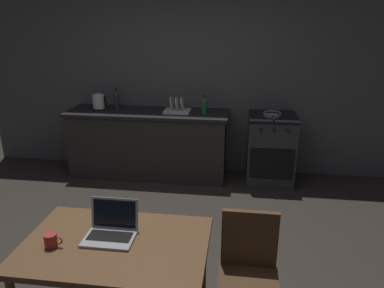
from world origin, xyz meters
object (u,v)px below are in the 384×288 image
at_px(dining_table, 116,253).
at_px(dish_rack, 177,109).
at_px(laptop, 111,230).
at_px(frying_pan, 272,114).
at_px(coffee_mug, 51,240).
at_px(bottle, 204,105).
at_px(stove_oven, 271,149).
at_px(electric_kettle, 99,102).
at_px(bottle_b, 117,99).
at_px(chair, 248,269).

xyz_separation_m(dining_table, dish_rack, (-0.07, 2.71, 0.29)).
relative_size(dining_table, laptop, 3.67).
distance_m(frying_pan, coffee_mug, 3.17).
bearing_deg(bottle, stove_oven, 3.11).
bearing_deg(dish_rack, dining_table, -88.49).
height_order(electric_kettle, dish_rack, electric_kettle).
distance_m(laptop, coffee_mug, 0.37).
height_order(bottle, dish_rack, bottle).
bearing_deg(coffee_mug, dish_rack, 83.79).
bearing_deg(bottle_b, frying_pan, -3.03).
bearing_deg(stove_oven, bottle_b, 177.74).
relative_size(stove_oven, frying_pan, 2.26).
distance_m(frying_pan, dish_rack, 1.23).
xyz_separation_m(stove_oven, frying_pan, (-0.01, -0.03, 0.48)).
distance_m(stove_oven, coffee_mug, 3.22).
bearing_deg(dining_table, bottle, 83.69).
bearing_deg(bottle_b, electric_kettle, -160.48).
xyz_separation_m(frying_pan, bottle_b, (-2.08, 0.11, 0.11)).
distance_m(bottle, coffee_mug, 2.84).
xyz_separation_m(dish_rack, bottle_b, (-0.85, 0.08, 0.08)).
bearing_deg(frying_pan, dining_table, -113.36).
distance_m(frying_pan, bottle_b, 2.08).
bearing_deg(bottle_b, bottle, -6.12).
relative_size(electric_kettle, bottle_b, 0.78).
bearing_deg(electric_kettle, coffee_mug, -74.67).
distance_m(electric_kettle, bottle, 1.44).
xyz_separation_m(laptop, frying_pan, (1.20, 2.62, 0.14)).
bearing_deg(frying_pan, stove_oven, 65.44).
relative_size(electric_kettle, frying_pan, 0.55).
relative_size(coffee_mug, dish_rack, 0.35).
xyz_separation_m(frying_pan, dish_rack, (-1.23, 0.03, 0.02)).
relative_size(dining_table, chair, 1.33).
bearing_deg(stove_oven, dish_rack, 179.89).
xyz_separation_m(electric_kettle, coffee_mug, (0.77, -2.80, -0.22)).
height_order(bottle, coffee_mug, bottle).
distance_m(coffee_mug, dish_rack, 2.82).
height_order(dining_table, bottle_b, bottle_b).
bearing_deg(bottle, laptop, -97.48).
height_order(dining_table, laptop, laptop).
bearing_deg(bottle_b, dining_table, -71.77).
height_order(laptop, dish_rack, dish_rack).
xyz_separation_m(stove_oven, electric_kettle, (-2.31, 0.00, 0.56)).
bearing_deg(electric_kettle, frying_pan, -0.74).
xyz_separation_m(stove_oven, dining_table, (-1.17, -2.71, 0.21)).
height_order(bottle, bottle_b, bottle_b).
bearing_deg(chair, dish_rack, 125.11).
xyz_separation_m(chair, laptop, (-0.90, -0.09, 0.28)).
xyz_separation_m(bottle, frying_pan, (0.86, 0.02, -0.09)).
height_order(frying_pan, coffee_mug, frying_pan).
xyz_separation_m(stove_oven, chair, (-0.32, -2.55, 0.06)).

